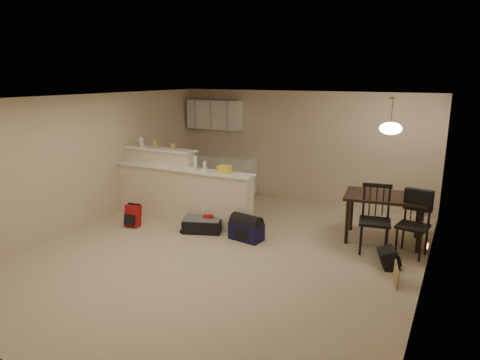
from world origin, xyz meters
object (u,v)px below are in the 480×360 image
Objects in this scene: dining_table at (385,201)px; pendant_lamp at (391,128)px; suitcase at (203,225)px; black_daypack at (388,258)px; dining_chair_far at (413,225)px; red_backpack at (133,216)px; navy_duffel at (246,231)px; dining_chair_near at (375,220)px.

pendant_lamp is at bearing -97.61° from dining_table.
black_daypack reaches higher than suitcase.
dining_chair_far is 5.02m from red_backpack.
dining_table is 2.45× the size of navy_duffel.
dining_chair_near is 3.33× the size of black_daypack.
dining_chair_far is at bearing -46.94° from dining_table.
suitcase is (-3.00, -0.49, -0.44)m from dining_chair_near.
navy_duffel is at bearing -153.03° from pendant_lamp.
dining_chair_near is 4.44m from red_backpack.
navy_duffel is at bearing -20.79° from suitcase.
dining_chair_far is 2.50× the size of red_backpack.
suitcase is 1.21× the size of navy_duffel.
suitcase is (-3.04, -1.08, -0.61)m from dining_table.
red_backpack is at bearing 175.78° from suitcase.
suitcase is 2.09× the size of black_daypack.
dining_table is 1.37× the size of dining_chair_far.
suitcase is at bearing -171.52° from navy_duffel.
pendant_lamp is 0.55× the size of dining_chair_near.
pendant_lamp reaches higher than suitcase.
dining_chair_near is 2.19m from navy_duffel.
dining_chair_near is 1.92× the size of navy_duffel.
dining_chair_far is at bearing -40.59° from black_daypack.
dining_table is 0.71m from dining_chair_far.
pendant_lamp reaches higher than dining_chair_near.
dining_chair_far is 0.79m from black_daypack.
red_backpack reaches higher than suitcase.
dining_chair_near is at bearing 21.59° from navy_duffel.
dining_chair_near is (-0.03, -0.59, -1.43)m from pendant_lamp.
pendant_lamp is 1.62m from dining_chair_far.
dining_table is at bearing -1.19° from suitcase.
dining_table is at bearing 150.32° from dining_chair_far.
dining_chair_far reaches higher than suitcase.
suitcase is at bearing -168.00° from dining_table.
navy_duffel is (2.25, 0.40, -0.05)m from red_backpack.
pendant_lamp is 1.49× the size of red_backpack.
suitcase is at bearing 7.83° from red_backpack.
navy_duffel is at bearing 69.69° from black_daypack.
black_daypack is (-0.24, -0.65, -0.37)m from dining_chair_far.
red_backpack is at bearing -161.48° from navy_duffel.
pendant_lamp is 1.06× the size of navy_duffel.
dining_chair_far is (0.53, -0.43, -0.20)m from dining_table.
dining_table is 3.28m from suitcase.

